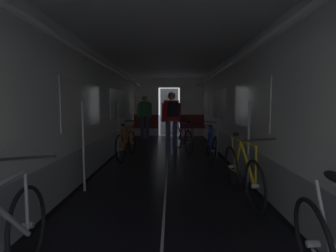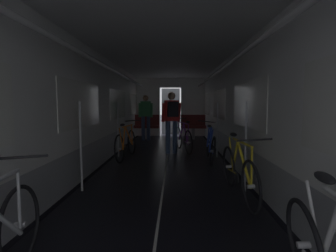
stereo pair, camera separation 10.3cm
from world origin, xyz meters
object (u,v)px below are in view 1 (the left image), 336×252
(bench_seat_far_right, at_px, (192,124))
(bicycle_yellow, at_px, (241,171))
(person_standing_near_bench, at_px, (145,114))
(bicycle_purple_in_aisle, at_px, (183,138))
(bicycle_blue, at_px, (211,145))
(bench_seat_far_left, at_px, (146,124))
(bicycle_orange, at_px, (126,144))
(person_cyclist_aisle, at_px, (172,117))

(bench_seat_far_right, relative_size, bicycle_yellow, 0.58)
(person_standing_near_bench, bearing_deg, bicycle_purple_in_aisle, -59.50)
(bicycle_yellow, height_order, bicycle_blue, bicycle_blue)
(bench_seat_far_right, bearing_deg, bench_seat_far_left, 180.00)
(bench_seat_far_left, height_order, bicycle_orange, bench_seat_far_left)
(bench_seat_far_left, relative_size, person_standing_near_bench, 0.58)
(bicycle_yellow, bearing_deg, bench_seat_far_right, 91.97)
(bicycle_yellow, bearing_deg, person_cyclist_aisle, 107.00)
(person_cyclist_aisle, relative_size, bicycle_purple_in_aisle, 1.02)
(bicycle_orange, xyz_separation_m, bicycle_yellow, (2.13, -2.58, 0.00))
(person_cyclist_aisle, xyz_separation_m, person_standing_near_bench, (-1.00, 2.53, -0.04))
(bench_seat_far_right, bearing_deg, bicycle_orange, -117.90)
(bicycle_orange, xyz_separation_m, bicycle_purple_in_aisle, (1.45, 0.99, 0.00))
(bench_seat_far_left, height_order, person_cyclist_aisle, person_cyclist_aisle)
(bicycle_yellow, distance_m, person_cyclist_aisle, 3.51)
(bicycle_yellow, relative_size, bicycle_blue, 1.00)
(bicycle_orange, relative_size, person_cyclist_aisle, 1.00)
(bicycle_purple_in_aisle, bearing_deg, person_standing_near_bench, 120.50)
(person_cyclist_aisle, bearing_deg, bicycle_blue, -45.99)
(bicycle_yellow, distance_m, bicycle_purple_in_aisle, 3.64)
(bench_seat_far_right, bearing_deg, person_standing_near_bench, -168.17)
(bench_seat_far_left, height_order, bicycle_purple_in_aisle, bench_seat_far_left)
(bench_seat_far_right, distance_m, bicycle_orange, 4.10)
(bicycle_orange, bearing_deg, bench_seat_far_left, 88.12)
(bench_seat_far_left, xyz_separation_m, person_standing_near_bench, (0.00, -0.38, 0.41))
(bench_seat_far_left, distance_m, bicycle_blue, 4.33)
(bench_seat_far_left, bearing_deg, person_cyclist_aisle, -70.93)
(person_cyclist_aisle, bearing_deg, bicycle_orange, -147.49)
(bench_seat_far_right, height_order, bicycle_blue, same)
(bicycle_orange, height_order, person_standing_near_bench, person_standing_near_bench)
(person_standing_near_bench, bearing_deg, bench_seat_far_right, 11.83)
(bench_seat_far_right, relative_size, bicycle_orange, 0.58)
(bicycle_orange, xyz_separation_m, bicycle_blue, (2.06, -0.25, -0.00))
(bicycle_yellow, relative_size, person_cyclist_aisle, 1.00)
(bench_seat_far_left, relative_size, bicycle_orange, 0.58)
(bicycle_blue, distance_m, person_cyclist_aisle, 1.48)
(bicycle_orange, distance_m, person_cyclist_aisle, 1.47)
(bench_seat_far_right, height_order, person_standing_near_bench, person_standing_near_bench)
(bicycle_yellow, distance_m, person_standing_near_bench, 6.20)
(bench_seat_far_left, distance_m, person_cyclist_aisle, 3.11)
(bench_seat_far_right, relative_size, person_cyclist_aisle, 0.58)
(bench_seat_far_left, height_order, person_standing_near_bench, person_standing_near_bench)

